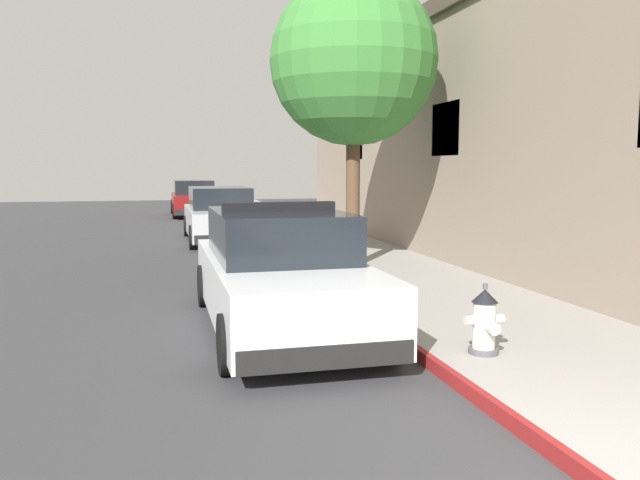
{
  "coord_description": "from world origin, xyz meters",
  "views": [
    {
      "loc": [
        -2.8,
        -3.01,
        2.13
      ],
      "look_at": [
        -0.36,
        6.69,
        1.0
      ],
      "focal_mm": 36.15,
      "sensor_mm": 36.0,
      "label": 1
    }
  ],
  "objects_px": {
    "parked_car_dark_far": "(194,199)",
    "street_tree": "(354,62)",
    "parked_car_silver_ahead": "(220,216)",
    "fire_hydrant": "(485,322)",
    "police_cruiser": "(280,273)"
  },
  "relations": [
    {
      "from": "police_cruiser",
      "to": "parked_car_dark_far",
      "type": "xyz_separation_m",
      "value": [
        -0.01,
        20.68,
        -0.0
      ]
    },
    {
      "from": "parked_car_dark_far",
      "to": "fire_hydrant",
      "type": "bearing_deg",
      "value": -85.43
    },
    {
      "from": "parked_car_dark_far",
      "to": "street_tree",
      "type": "distance_m",
      "value": 17.06
    },
    {
      "from": "fire_hydrant",
      "to": "street_tree",
      "type": "bearing_deg",
      "value": 85.98
    },
    {
      "from": "fire_hydrant",
      "to": "police_cruiser",
      "type": "bearing_deg",
      "value": 130.33
    },
    {
      "from": "parked_car_silver_ahead",
      "to": "parked_car_dark_far",
      "type": "xyz_separation_m",
      "value": [
        -0.2,
        10.25,
        0.0
      ]
    },
    {
      "from": "police_cruiser",
      "to": "parked_car_dark_far",
      "type": "bearing_deg",
      "value": 90.02
    },
    {
      "from": "street_tree",
      "to": "parked_car_silver_ahead",
      "type": "bearing_deg",
      "value": 108.14
    },
    {
      "from": "parked_car_silver_ahead",
      "to": "street_tree",
      "type": "xyz_separation_m",
      "value": [
        2.07,
        -6.3,
        3.45
      ]
    },
    {
      "from": "parked_car_silver_ahead",
      "to": "street_tree",
      "type": "relative_size",
      "value": 0.85
    },
    {
      "from": "parked_car_silver_ahead",
      "to": "parked_car_dark_far",
      "type": "height_order",
      "value": "same"
    },
    {
      "from": "police_cruiser",
      "to": "parked_car_dark_far",
      "type": "distance_m",
      "value": 20.68
    },
    {
      "from": "street_tree",
      "to": "parked_car_dark_far",
      "type": "bearing_deg",
      "value": 97.79
    },
    {
      "from": "parked_car_silver_ahead",
      "to": "fire_hydrant",
      "type": "xyz_separation_m",
      "value": [
        1.63,
        -12.57,
        -0.25
      ]
    },
    {
      "from": "parked_car_dark_far",
      "to": "street_tree",
      "type": "bearing_deg",
      "value": -82.21
    }
  ]
}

